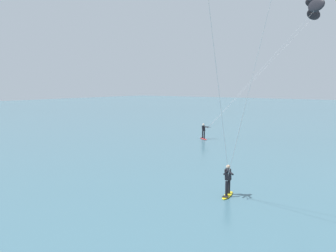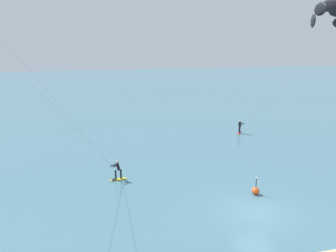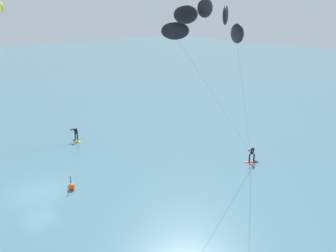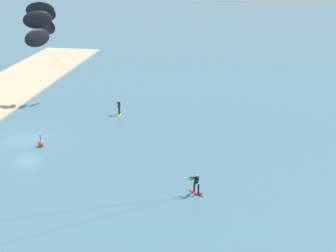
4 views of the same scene
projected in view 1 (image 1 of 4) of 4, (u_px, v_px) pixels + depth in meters
The scene contains 1 object.
kitesurfer_nearshore at pixel (310, 9), 32.31m from camera, with size 6.30×12.23×14.63m.
Camera 1 is at (-24.58, -0.14, 5.84)m, focal length 37.06 mm.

